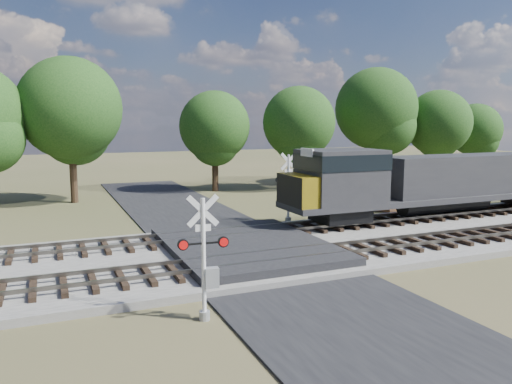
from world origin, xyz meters
name	(u,v)px	position (x,y,z in m)	size (l,w,h in m)	color
ground	(250,257)	(0.00, 0.00, 0.00)	(160.00, 160.00, 0.00)	#3D4424
ballast_bed	(417,233)	(10.00, 0.50, 0.15)	(140.00, 10.00, 0.30)	gray
road	(250,257)	(0.00, 0.00, 0.04)	(7.00, 60.00, 0.08)	black
crossing_panel	(246,248)	(0.00, 0.50, 0.32)	(7.00, 9.00, 0.62)	#262628
track_near	(333,252)	(3.12, -2.00, 0.41)	(140.00, 2.60, 0.33)	black
track_far	(283,230)	(3.12, 3.00, 0.41)	(140.00, 2.60, 0.33)	black
crossing_signal_near	(206,268)	(-3.96, -6.12, 1.65)	(1.60, 0.36, 3.98)	silver
crossing_signal_far	(287,194)	(5.10, 6.52, 1.78)	(1.73, 0.37, 4.28)	silver
equipment_shed	(379,186)	(13.85, 9.10, 1.48)	(5.66, 5.66, 2.92)	#4F3822
treeline	(199,116)	(3.45, 19.46, 6.54)	(82.82, 9.32, 11.31)	black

